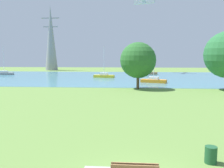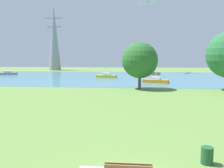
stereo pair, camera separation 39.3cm
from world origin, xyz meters
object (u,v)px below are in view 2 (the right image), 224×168
object	(u,v)px
sailboat_orange	(156,80)
tree_east_far	(140,60)
sailboat_gray	(8,73)
sailboat_brown	(151,73)
light_aircraft	(147,2)
electricity_pylon	(54,38)
litter_bin	(207,155)
sailboat_yellow	(106,76)

from	to	relation	value
sailboat_orange	tree_east_far	xyz separation A→B (m)	(-3.20, -8.90, 3.93)
sailboat_gray	sailboat_brown	bearing A→B (deg)	6.91
sailboat_gray	light_aircraft	bearing A→B (deg)	18.58
electricity_pylon	sailboat_brown	bearing A→B (deg)	-28.59
litter_bin	sailboat_yellow	world-z (taller)	sailboat_yellow
sailboat_yellow	tree_east_far	bearing A→B (deg)	-69.02
tree_east_far	sailboat_yellow	bearing A→B (deg)	110.98
sailboat_gray	electricity_pylon	size ratio (longest dim) A/B	0.34
sailboat_gray	tree_east_far	xyz separation A→B (m)	(35.37, -26.09, 3.91)
sailboat_gray	electricity_pylon	world-z (taller)	electricity_pylon
sailboat_yellow	electricity_pylon	bearing A→B (deg)	126.90
tree_east_far	electricity_pylon	world-z (taller)	electricity_pylon
light_aircraft	litter_bin	bearing A→B (deg)	-89.92
litter_bin	tree_east_far	distance (m)	27.17
light_aircraft	sailboat_gray	bearing A→B (deg)	-161.42
sailboat_brown	light_aircraft	bearing A→B (deg)	97.94
sailboat_orange	light_aircraft	distance (m)	36.51
sailboat_gray	tree_east_far	bearing A→B (deg)	-36.42
litter_bin	sailboat_orange	size ratio (longest dim) A/B	0.12
tree_east_far	electricity_pylon	distance (m)	57.82
tree_east_far	light_aircraft	bearing A→B (deg)	86.11
litter_bin	tree_east_far	size ratio (longest dim) A/B	0.11
litter_bin	sailboat_gray	world-z (taller)	sailboat_gray
tree_east_far	sailboat_orange	bearing A→B (deg)	70.22
sailboat_brown	sailboat_orange	size ratio (longest dim) A/B	0.93
litter_bin	electricity_pylon	world-z (taller)	electricity_pylon
sailboat_orange	electricity_pylon	world-z (taller)	electricity_pylon
sailboat_yellow	sailboat_gray	bearing A→B (deg)	166.54
tree_east_far	light_aircraft	xyz separation A→B (m)	(2.64, 38.86, 16.92)
sailboat_brown	sailboat_orange	xyz separation A→B (m)	(-0.57, -21.93, 0.01)
sailboat_gray	sailboat_orange	distance (m)	42.22
sailboat_yellow	electricity_pylon	distance (m)	38.71
sailboat_brown	litter_bin	bearing A→B (deg)	-91.03
sailboat_yellow	tree_east_far	distance (m)	21.15
sailboat_brown	tree_east_far	bearing A→B (deg)	-96.96
sailboat_gray	sailboat_yellow	world-z (taller)	sailboat_gray
sailboat_gray	light_aircraft	distance (m)	45.19
sailboat_gray	sailboat_brown	size ratio (longest dim) A/B	1.28
litter_bin	sailboat_gray	xyz separation A→B (m)	(-38.10, 52.83, 0.07)
electricity_pylon	light_aircraft	size ratio (longest dim) A/B	2.78
sailboat_yellow	sailboat_orange	distance (m)	14.95
litter_bin	electricity_pylon	size ratio (longest dim) A/B	0.03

